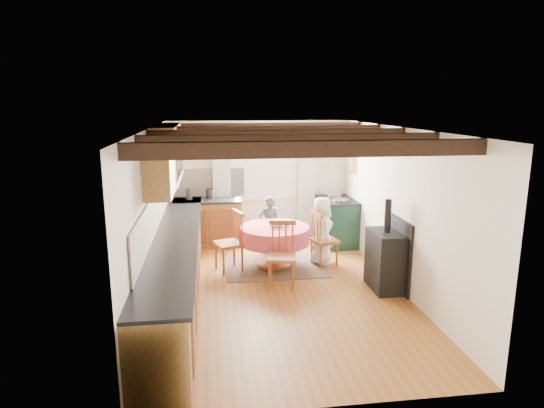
{
  "coord_description": "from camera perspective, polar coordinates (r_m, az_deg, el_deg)",
  "views": [
    {
      "loc": [
        -0.97,
        -6.43,
        2.76
      ],
      "look_at": [
        0.0,
        0.8,
        1.15
      ],
      "focal_mm": 30.67,
      "sensor_mm": 36.0,
      "label": 1
    }
  ],
  "objects": [
    {
      "name": "beam_d",
      "position": [
        7.51,
        -0.21,
        9.01
      ],
      "size": [
        3.6,
        0.16,
        0.16
      ],
      "primitive_type": "cube",
      "color": "black",
      "rests_on": "ceiling"
    },
    {
      "name": "floor",
      "position": [
        7.07,
        0.88,
        -10.55
      ],
      "size": [
        3.6,
        5.5,
        0.0
      ],
      "primitive_type": "cube",
      "color": "brown",
      "rests_on": "ground"
    },
    {
      "name": "child_right",
      "position": [
        8.06,
        6.09,
        -3.26
      ],
      "size": [
        0.45,
        0.62,
        1.17
      ],
      "primitive_type": "imported",
      "rotation": [
        0.0,
        0.0,
        1.71
      ],
      "color": "white",
      "rests_on": "floor"
    },
    {
      "name": "worktop_back",
      "position": [
        9.06,
        -7.99,
        0.46
      ],
      "size": [
        1.3,
        0.64,
        0.04
      ],
      "primitive_type": "cube",
      "color": "black",
      "rests_on": "base_cabinet_back"
    },
    {
      "name": "dining_table",
      "position": [
        7.91,
        0.31,
        -5.27
      ],
      "size": [
        1.17,
        1.17,
        0.71
      ],
      "primitive_type": null,
      "color": "#F35679",
      "rests_on": "floor"
    },
    {
      "name": "splash_left",
      "position": [
        6.96,
        -14.12,
        -0.9
      ],
      "size": [
        0.02,
        4.5,
        0.55
      ],
      "primitive_type": "cube",
      "color": "beige",
      "rests_on": "wall_left"
    },
    {
      "name": "rug",
      "position": [
        8.02,
        0.31,
        -7.63
      ],
      "size": [
        1.69,
        1.31,
        0.01
      ],
      "primitive_type": "cube",
      "color": "#31241A",
      "rests_on": "floor"
    },
    {
      "name": "beam_b",
      "position": [
        5.54,
        2.51,
        7.77
      ],
      "size": [
        3.6,
        0.16,
        0.16
      ],
      "primitive_type": "cube",
      "color": "black",
      "rests_on": "ceiling"
    },
    {
      "name": "beam_a",
      "position": [
        4.56,
        4.73,
        6.74
      ],
      "size": [
        3.6,
        0.16,
        0.16
      ],
      "primitive_type": "cube",
      "color": "black",
      "rests_on": "ceiling"
    },
    {
      "name": "curtain_rod",
      "position": [
        9.16,
        -0.93,
        8.93
      ],
      "size": [
        2.0,
        0.03,
        0.03
      ],
      "primitive_type": "cylinder",
      "rotation": [
        0.0,
        1.57,
        0.0
      ],
      "color": "black",
      "rests_on": "wall_back"
    },
    {
      "name": "wall_back",
      "position": [
        9.36,
        -1.59,
        2.85
      ],
      "size": [
        3.6,
        0.0,
        2.4
      ],
      "primitive_type": "cube",
      "color": "silver",
      "rests_on": "ground"
    },
    {
      "name": "chair_near",
      "position": [
        7.05,
        1.22,
        -6.25
      ],
      "size": [
        0.51,
        0.53,
        1.0
      ],
      "primitive_type": null,
      "rotation": [
        0.0,
        0.0,
        -0.21
      ],
      "color": "brown",
      "rests_on": "floor"
    },
    {
      "name": "bowl_a",
      "position": [
        7.81,
        0.55,
        -2.59
      ],
      "size": [
        0.26,
        0.26,
        0.06
      ],
      "primitive_type": "imported",
      "rotation": [
        0.0,
        0.0,
        4.61
      ],
      "color": "silver",
      "rests_on": "dining_table"
    },
    {
      "name": "beam_e",
      "position": [
        8.5,
        -1.09,
        9.4
      ],
      "size": [
        3.6,
        0.16,
        0.16
      ],
      "primitive_type": "cube",
      "color": "black",
      "rests_on": "ceiling"
    },
    {
      "name": "cup",
      "position": [
        7.85,
        1.81,
        -2.36
      ],
      "size": [
        0.14,
        0.14,
        0.1
      ],
      "primitive_type": "imported",
      "rotation": [
        0.0,
        0.0,
        5.07
      ],
      "color": "silver",
      "rests_on": "dining_table"
    },
    {
      "name": "beam_c",
      "position": [
        6.52,
        0.95,
        8.48
      ],
      "size": [
        3.6,
        0.16,
        0.16
      ],
      "primitive_type": "cube",
      "color": "black",
      "rests_on": "ceiling"
    },
    {
      "name": "chair_left",
      "position": [
        7.71,
        -5.35,
        -4.62
      ],
      "size": [
        0.57,
        0.56,
        1.01
      ],
      "primitive_type": null,
      "rotation": [
        0.0,
        0.0,
        -1.23
      ],
      "color": "brown",
      "rests_on": "floor"
    },
    {
      "name": "child_far",
      "position": [
        8.58,
        -0.31,
        -2.56
      ],
      "size": [
        0.4,
        0.27,
        1.08
      ],
      "primitive_type": "imported",
      "rotation": [
        0.0,
        0.0,
        3.18
      ],
      "color": "#35454E",
      "rests_on": "floor"
    },
    {
      "name": "wall_left",
      "position": [
        6.67,
        -14.57,
        -1.49
      ],
      "size": [
        0.0,
        5.5,
        2.4
      ],
      "primitive_type": "cube",
      "color": "silver",
      "rests_on": "ground"
    },
    {
      "name": "curtain_left",
      "position": [
        9.24,
        -6.16,
        2.01
      ],
      "size": [
        0.35,
        0.1,
        2.1
      ],
      "primitive_type": "cube",
      "color": "silver",
      "rests_on": "wall_back"
    },
    {
      "name": "wall_plate",
      "position": [
        9.43,
        4.8,
        5.94
      ],
      "size": [
        0.3,
        0.02,
        0.3
      ],
      "primitive_type": "cylinder",
      "rotation": [
        1.57,
        0.0,
        0.0
      ],
      "color": "silver",
      "rests_on": "wall_back"
    },
    {
      "name": "canister_tall",
      "position": [
        9.05,
        -10.17,
        1.2
      ],
      "size": [
        0.12,
        0.12,
        0.21
      ],
      "primitive_type": "cylinder",
      "color": "#262628",
      "rests_on": "worktop_back"
    },
    {
      "name": "base_cabinet_left",
      "position": [
        6.86,
        -11.71,
        -7.6
      ],
      "size": [
        0.6,
        5.3,
        0.88
      ],
      "primitive_type": "cube",
      "color": "#A27A3C",
      "rests_on": "floor"
    },
    {
      "name": "window_frame",
      "position": [
        9.3,
        -0.98,
        5.27
      ],
      "size": [
        1.34,
        0.03,
        1.54
      ],
      "primitive_type": "cube",
      "color": "white",
      "rests_on": "wall_back"
    },
    {
      "name": "cast_iron_stove",
      "position": [
        7.1,
        13.84,
        -4.88
      ],
      "size": [
        0.41,
        0.69,
        1.38
      ],
      "primitive_type": null,
      "color": "black",
      "rests_on": "floor"
    },
    {
      "name": "wall_picture",
      "position": [
        9.21,
        9.76,
        5.65
      ],
      "size": [
        0.04,
        0.5,
        0.6
      ],
      "primitive_type": "cube",
      "color": "gold",
      "rests_on": "wall_right"
    },
    {
      "name": "chair_right",
      "position": [
        8.0,
        6.46,
        -4.21
      ],
      "size": [
        0.52,
        0.5,
        0.96
      ],
      "primitive_type": null,
      "rotation": [
        0.0,
        0.0,
        1.82
      ],
      "color": "brown",
      "rests_on": "floor"
    },
    {
      "name": "base_cabinet_back",
      "position": [
        9.18,
        -7.9,
        -2.32
      ],
      "size": [
        1.3,
        0.6,
        0.88
      ],
      "primitive_type": "cube",
      "color": "#A27A3C",
      "rests_on": "floor"
    },
    {
      "name": "curtain_right",
      "position": [
        9.43,
        4.23,
        2.27
      ],
      "size": [
        0.35,
        0.1,
        2.1
      ],
      "primitive_type": "cube",
      "color": "silver",
      "rests_on": "wall_back"
    },
    {
      "name": "splash_back",
      "position": [
        9.29,
        -7.73,
        2.66
      ],
      "size": [
        1.4,
        0.02,
        0.55
      ],
      "primitive_type": "cube",
      "color": "beige",
      "rests_on": "wall_back"
    },
    {
      "name": "wall_front",
      "position": [
        4.12,
        6.71,
        -9.91
      ],
      "size": [
        3.6,
        0.0,
        2.4
      ],
      "primitive_type": "cube",
      "color": "silver",
      "rests_on": "ground"
    },
    {
      "name": "canister_wide",
      "position": [
        9.09,
        -7.58,
        1.26
      ],
      "size": [
        0.17,
        0.17,
        0.19
      ],
      "primitive_type": "cylinder",
      "color": "#262628",
      "rests_on": "worktop_back"
    },
    {
      "name": "wall_right",
      "position": [
        7.18,
        15.28,
        -0.56
      ],
      "size": [
        0.0,
        5.5,
        2.4
      ],
      "primitive_type": "cube",
      "color": "silver",
      "rests_on": "ground"
    },
    {
      "name": "ceiling",
      "position": [
        6.52,
        0.95,
        9.27
      ],
      "size": [
        3.6,
        5.5,
        0.0
      ],
      "primitive_type": "cube",
      "color": "white",
      "rests_on": "ground"
    },
    {
      "name": "wall_cabinet_solid",
      "position": [
        6.23,
        -13.68,
        4.15
      ],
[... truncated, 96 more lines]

